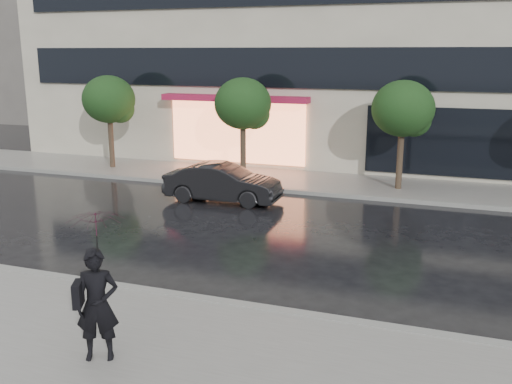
% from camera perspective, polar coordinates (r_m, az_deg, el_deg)
% --- Properties ---
extents(ground, '(120.00, 120.00, 0.00)m').
position_cam_1_polar(ground, '(12.68, -4.54, -9.11)').
color(ground, black).
rests_on(ground, ground).
extents(sidewalk_near, '(60.00, 4.50, 0.12)m').
position_cam_1_polar(sidewalk_near, '(10.08, -12.29, -15.46)').
color(sidewalk_near, slate).
rests_on(sidewalk_near, ground).
extents(sidewalk_far, '(60.00, 3.50, 0.12)m').
position_cam_1_polar(sidewalk_far, '(21.99, 6.28, 0.96)').
color(sidewalk_far, slate).
rests_on(sidewalk_far, ground).
extents(curb_near, '(60.00, 0.25, 0.14)m').
position_cam_1_polar(curb_near, '(11.82, -6.53, -10.56)').
color(curb_near, gray).
rests_on(curb_near, ground).
extents(curb_far, '(60.00, 0.25, 0.14)m').
position_cam_1_polar(curb_far, '(20.33, 5.15, -0.05)').
color(curb_far, gray).
rests_on(curb_far, ground).
extents(bg_building_left, '(14.00, 10.00, 12.00)m').
position_cam_1_polar(bg_building_left, '(49.19, -23.19, 14.03)').
color(bg_building_left, '#59544F').
rests_on(bg_building_left, ground).
extents(tree_far_west, '(2.20, 2.20, 3.99)m').
position_cam_1_polar(tree_far_west, '(24.90, -14.35, 8.80)').
color(tree_far_west, '#33261C').
rests_on(tree_far_west, ground).
extents(tree_mid_west, '(2.20, 2.20, 3.99)m').
position_cam_1_polar(tree_mid_west, '(22.17, -1.15, 8.65)').
color(tree_mid_west, '#33261C').
rests_on(tree_mid_west, ground).
extents(tree_mid_east, '(2.20, 2.20, 3.99)m').
position_cam_1_polar(tree_mid_east, '(20.85, 14.64, 7.87)').
color(tree_mid_east, '#33261C').
rests_on(tree_mid_east, ground).
extents(parked_car, '(3.94, 1.43, 1.29)m').
position_cam_1_polar(parked_car, '(19.18, -3.34, 0.91)').
color(parked_car, black).
rests_on(parked_car, ground).
extents(pedestrian_with_umbrella, '(1.16, 1.17, 2.47)m').
position_cam_1_polar(pedestrian_with_umbrella, '(9.29, -15.65, -7.47)').
color(pedestrian_with_umbrella, black).
rests_on(pedestrian_with_umbrella, sidewalk_near).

